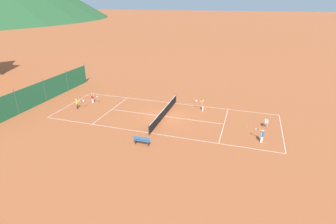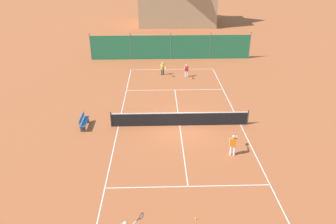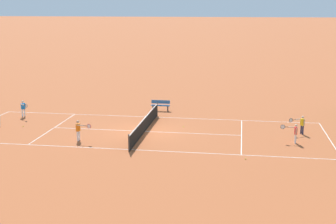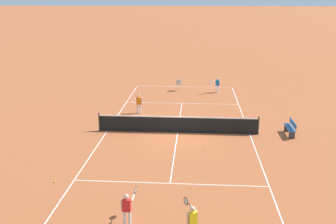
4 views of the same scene
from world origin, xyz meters
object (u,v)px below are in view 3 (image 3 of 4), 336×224
tennis_net (145,124)px  player_near_service (79,129)px  player_near_baseline (295,132)px  tennis_ball_service_box (246,159)px  tennis_ball_far_corner (302,130)px  player_far_service (23,107)px  courtside_bench (160,105)px  tennis_ball_by_net_right (23,126)px  tennis_ball_alley_right (183,127)px  player_far_baseline (302,124)px

tennis_net → player_near_service: (2.78, -3.63, 0.26)m
player_near_baseline → player_near_service: 13.32m
tennis_ball_service_box → tennis_ball_far_corner: 7.76m
player_near_service → player_far_service: bearing=-131.0°
player_near_service → courtside_bench: (-9.12, 3.58, -0.31)m
tennis_ball_by_net_right → tennis_ball_far_corner: 19.19m
player_far_service → courtside_bench: size_ratio=0.83×
tennis_ball_far_corner → player_near_service: bearing=-71.6°
tennis_net → tennis_ball_alley_right: (-1.53, 2.41, -0.47)m
player_far_baseline → player_near_service: size_ratio=0.93×
player_near_service → player_far_service: (-5.47, -6.31, -0.04)m
player_far_service → player_near_baseline: bearing=78.6°
tennis_ball_by_net_right → tennis_ball_far_corner: same height
player_far_baseline → tennis_ball_alley_right: player_far_baseline is taller
tennis_ball_service_box → tennis_ball_alley_right: 7.65m
tennis_ball_far_corner → courtside_bench: size_ratio=0.04×
player_far_baseline → tennis_ball_service_box: player_far_baseline is taller
player_far_service → tennis_ball_by_net_right: bearing=24.7°
player_far_service → tennis_ball_alley_right: size_ratio=18.81×
tennis_net → player_near_baseline: bearing=82.7°
tennis_net → courtside_bench: size_ratio=6.12×
tennis_ball_alley_right → tennis_ball_far_corner: bearing=92.7°
player_far_service → tennis_ball_service_box: size_ratio=18.81×
player_near_baseline → tennis_ball_service_box: 4.73m
tennis_ball_alley_right → courtside_bench: size_ratio=0.04×
player_far_service → courtside_bench: 10.54m
tennis_ball_alley_right → tennis_net: bearing=-57.6°
player_near_service → player_far_service: player_near_service is taller
tennis_ball_alley_right → tennis_ball_by_net_right: bearing=-81.4°
player_far_baseline → player_near_baseline: player_far_baseline is taller
player_far_baseline → player_near_service: bearing=-74.9°
tennis_ball_by_net_right → player_far_baseline: bearing=93.4°
tennis_ball_alley_right → tennis_ball_far_corner: same height
player_far_baseline → player_near_service: 14.39m
player_far_baseline → tennis_ball_service_box: 6.88m
tennis_ball_by_net_right → courtside_bench: 10.77m
player_far_service → player_near_service: bearing=49.0°
player_near_baseline → tennis_ball_far_corner: (-3.13, 0.85, -0.67)m
player_far_service → tennis_ball_far_corner: player_far_service is taller
player_far_baseline → tennis_ball_service_box: bearing=-32.0°
tennis_ball_far_corner → courtside_bench: bearing=-112.9°
tennis_ball_alley_right → courtside_bench: courtside_bench is taller
tennis_net → player_near_service: size_ratio=7.03×
player_far_service → tennis_ball_by_net_right: size_ratio=18.81×
tennis_net → tennis_ball_far_corner: (-1.91, 10.46, -0.47)m
player_far_baseline → tennis_ball_alley_right: size_ratio=18.41×
tennis_ball_service_box → tennis_ball_by_net_right: (-4.70, -15.26, 0.00)m
player_near_baseline → player_near_service: bearing=-83.3°
player_far_baseline → courtside_bench: player_far_baseline is taller
tennis_ball_alley_right → player_far_service: bearing=-95.4°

